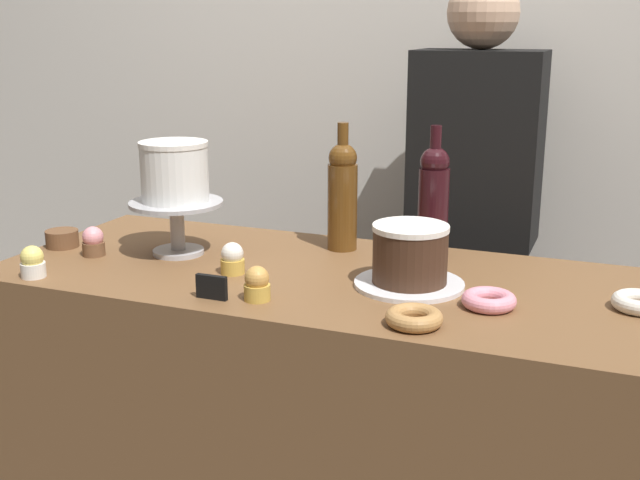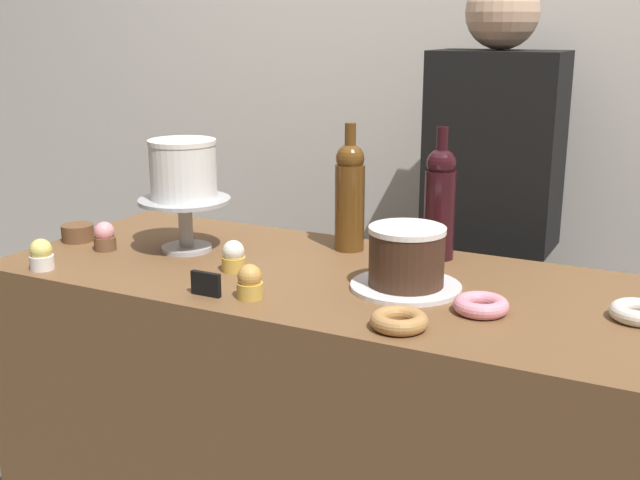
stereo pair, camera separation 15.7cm
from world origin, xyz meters
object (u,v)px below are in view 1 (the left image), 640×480
object	(u,v)px
donut_pink	(489,300)
price_sign_chalkboard	(212,287)
wine_bottle_dark_red	(433,199)
wine_bottle_amber	(342,194)
donut_sugar	(640,302)
cupcake_vanilla	(232,259)
cookie_stack	(62,239)
cake_stand_pedestal	(177,218)
cupcake_lemon	(33,262)
cupcake_caramel	(257,284)
chocolate_round_cake	(410,254)
donut_maple	(414,318)
cupcake_strawberry	(93,242)
barista_figure	(471,244)
white_layer_cake	(175,172)

from	to	relation	value
donut_pink	price_sign_chalkboard	bearing A→B (deg)	-163.58
wine_bottle_dark_red	donut_pink	xyz separation A→B (m)	(0.20, -0.33, -0.13)
wine_bottle_amber	donut_sugar	xyz separation A→B (m)	(0.72, -0.20, -0.13)
wine_bottle_dark_red	cupcake_vanilla	xyz separation A→B (m)	(-0.39, -0.32, -0.11)
wine_bottle_dark_red	cookie_stack	size ratio (longest dim) A/B	3.87
donut_sugar	wine_bottle_dark_red	bearing A→B (deg)	154.85
cake_stand_pedestal	wine_bottle_dark_red	bearing A→B (deg)	20.69
cupcake_lemon	price_sign_chalkboard	bearing A→B (deg)	2.55
wine_bottle_dark_red	cupcake_caramel	xyz separation A→B (m)	(-0.26, -0.46, -0.11)
wine_bottle_amber	donut_pink	xyz separation A→B (m)	(0.43, -0.30, -0.13)
chocolate_round_cake	cupcake_vanilla	world-z (taller)	chocolate_round_cake
donut_maple	cupcake_strawberry	bearing A→B (deg)	169.15
cupcake_caramel	donut_sugar	xyz separation A→B (m)	(0.75, 0.23, -0.02)
cupcake_strawberry	price_sign_chalkboard	size ratio (longest dim) A/B	1.06
wine_bottle_amber	cookie_stack	xyz separation A→B (m)	(-0.68, -0.25, -0.12)
cupcake_strawberry	donut_maple	xyz separation A→B (m)	(0.87, -0.17, -0.02)
donut_pink	cupcake_strawberry	bearing A→B (deg)	179.24
wine_bottle_dark_red	donut_sugar	size ratio (longest dim) A/B	2.91
wine_bottle_dark_red	donut_maple	distance (m)	0.51
cupcake_lemon	donut_sugar	bearing A→B (deg)	12.34
barista_figure	cookie_stack	bearing A→B (deg)	-144.39
donut_sugar	donut_pink	bearing A→B (deg)	-160.84
cupcake_vanilla	donut_maple	bearing A→B (deg)	-18.93
wine_bottle_dark_red	cake_stand_pedestal	bearing A→B (deg)	-159.31
cupcake_lemon	cookie_stack	world-z (taller)	cupcake_lemon
wine_bottle_dark_red	cupcake_strawberry	world-z (taller)	wine_bottle_dark_red
cookie_stack	donut_maple	bearing A→B (deg)	-11.46
wine_bottle_dark_red	cupcake_strawberry	xyz separation A→B (m)	(-0.79, -0.32, -0.11)
chocolate_round_cake	cookie_stack	world-z (taller)	chocolate_round_cake
white_layer_cake	donut_maple	distance (m)	0.75
cupcake_caramel	wine_bottle_dark_red	bearing A→B (deg)	60.74
cupcake_lemon	donut_pink	bearing A→B (deg)	10.31
white_layer_cake	price_sign_chalkboard	xyz separation A→B (m)	(0.25, -0.27, -0.18)
donut_sugar	price_sign_chalkboard	bearing A→B (deg)	-162.63
donut_sugar	white_layer_cake	bearing A→B (deg)	179.80
cookie_stack	price_sign_chalkboard	bearing A→B (deg)	-20.66
cupcake_strawberry	cake_stand_pedestal	bearing A→B (deg)	25.54
wine_bottle_dark_red	donut_sugar	world-z (taller)	wine_bottle_dark_red
wine_bottle_dark_red	cupcake_caramel	world-z (taller)	wine_bottle_dark_red
cupcake_strawberry	donut_pink	bearing A→B (deg)	-0.76
donut_pink	wine_bottle_amber	bearing A→B (deg)	145.07
chocolate_round_cake	donut_pink	size ratio (longest dim) A/B	1.50
cupcake_strawberry	cupcake_caramel	bearing A→B (deg)	-15.60
cake_stand_pedestal	cupcake_strawberry	bearing A→B (deg)	-154.46
donut_pink	donut_sugar	bearing A→B (deg)	19.16
chocolate_round_cake	cupcake_lemon	distance (m)	0.86
cupcake_vanilla	donut_pink	world-z (taller)	cupcake_vanilla
cake_stand_pedestal	barista_figure	world-z (taller)	barista_figure
price_sign_chalkboard	donut_sugar	bearing A→B (deg)	17.37
cupcake_caramel	donut_sugar	size ratio (longest dim) A/B	0.66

